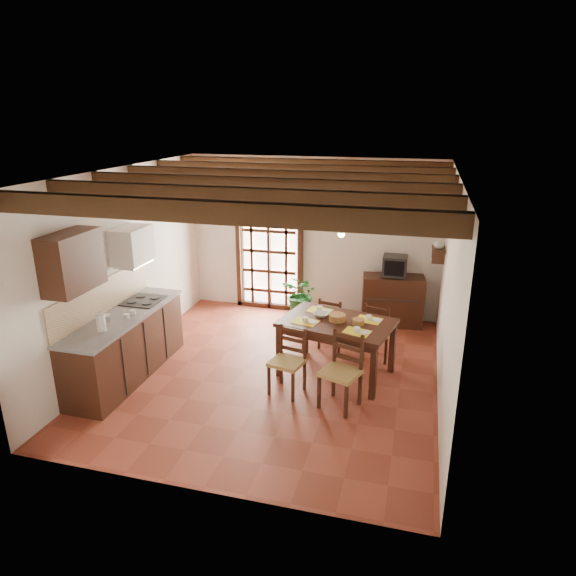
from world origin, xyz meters
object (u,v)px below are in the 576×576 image
(kitchen_counter, at_px, (126,345))
(chair_near_left, at_px, (287,373))
(dining_table, at_px, (337,328))
(chair_far_right, at_px, (379,340))
(sideboard, at_px, (392,300))
(crt_tv, at_px, (395,266))
(chair_far_left, at_px, (333,332))
(chair_near_right, at_px, (340,385))
(potted_plant, at_px, (302,293))
(pendant_lamp, at_px, (342,228))

(kitchen_counter, bearing_deg, chair_near_left, 3.41)
(kitchen_counter, height_order, dining_table, kitchen_counter)
(chair_far_right, height_order, sideboard, chair_far_right)
(dining_table, distance_m, sideboard, 2.14)
(chair_near_left, relative_size, chair_far_right, 1.00)
(sideboard, bearing_deg, crt_tv, -98.02)
(chair_far_left, bearing_deg, dining_table, 115.93)
(chair_near_left, relative_size, chair_near_right, 0.93)
(crt_tv, bearing_deg, dining_table, -107.66)
(dining_table, height_order, chair_far_right, chair_far_right)
(kitchen_counter, xyz_separation_m, potted_plant, (1.92, 2.44, 0.10))
(kitchen_counter, relative_size, chair_near_right, 2.34)
(chair_near_right, relative_size, sideboard, 0.93)
(dining_table, bearing_deg, crt_tv, 85.44)
(chair_near_right, xyz_separation_m, pendant_lamp, (-0.20, 0.92, 1.78))
(kitchen_counter, distance_m, chair_far_right, 3.65)
(chair_far_right, distance_m, crt_tv, 1.57)
(chair_far_right, relative_size, potted_plant, 0.48)
(sideboard, bearing_deg, potted_plant, -173.79)
(chair_far_right, bearing_deg, potted_plant, -18.80)
(chair_near_right, height_order, chair_far_left, chair_near_right)
(chair_near_left, relative_size, pendant_lamp, 1.05)
(dining_table, xyz_separation_m, chair_far_right, (0.53, 0.66, -0.42))
(crt_tv, bearing_deg, kitchen_counter, -141.03)
(dining_table, distance_m, chair_near_left, 0.95)
(kitchen_counter, xyz_separation_m, chair_near_left, (2.28, 0.14, -0.19))
(chair_far_left, bearing_deg, potted_plant, -37.08)
(sideboard, distance_m, pendant_lamp, 2.61)
(crt_tv, bearing_deg, sideboard, 89.60)
(chair_near_left, height_order, chair_far_right, same)
(crt_tv, distance_m, pendant_lamp, 2.26)
(kitchen_counter, relative_size, chair_far_left, 2.68)
(chair_near_left, bearing_deg, kitchen_counter, -163.19)
(chair_near_right, bearing_deg, crt_tv, 101.27)
(chair_far_right, relative_size, pendant_lamp, 1.05)
(dining_table, distance_m, chair_far_left, 0.96)
(sideboard, relative_size, potted_plant, 0.55)
(sideboard, bearing_deg, kitchen_counter, -148.58)
(chair_near_right, bearing_deg, kitchen_counter, -160.64)
(dining_table, relative_size, chair_far_left, 1.97)
(chair_far_left, height_order, sideboard, sideboard)
(chair_near_right, distance_m, chair_far_left, 1.70)
(chair_near_right, xyz_separation_m, sideboard, (0.43, 2.85, 0.14))
(kitchen_counter, xyz_separation_m, chair_far_right, (3.34, 1.46, -0.19))
(chair_near_left, height_order, potted_plant, potted_plant)
(chair_near_left, distance_m, crt_tv, 3.03)
(dining_table, bearing_deg, kitchen_counter, -151.45)
(chair_near_right, relative_size, chair_far_left, 1.14)
(chair_near_right, bearing_deg, potted_plant, 133.64)
(dining_table, height_order, potted_plant, potted_plant)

